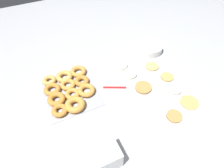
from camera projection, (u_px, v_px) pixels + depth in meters
ground_plane at (135, 91)px, 1.23m from camera, size 3.00×3.00×0.00m
pancake_0 at (143, 87)px, 1.24m from camera, size 0.10×0.10×0.01m
pancake_1 at (120, 65)px, 1.38m from camera, size 0.10×0.10×0.01m
pancake_2 at (152, 66)px, 1.38m from camera, size 0.09×0.09×0.01m
pancake_3 at (174, 89)px, 1.23m from camera, size 0.09×0.09×0.02m
pancake_4 at (174, 116)px, 1.10m from camera, size 0.09×0.09×0.01m
pancake_5 at (190, 102)px, 1.17m from camera, size 0.11×0.11×0.01m
pancake_6 at (167, 77)px, 1.31m from camera, size 0.08×0.08×0.01m
pancake_7 at (130, 74)px, 1.32m from camera, size 0.09×0.09×0.02m
donut_tray at (69, 90)px, 1.21m from camera, size 0.37×0.32×0.04m
batter_bowl at (150, 48)px, 1.48m from camera, size 0.19×0.19×0.05m
container_stack at (104, 156)px, 0.90m from camera, size 0.12×0.13×0.11m
spatula at (131, 87)px, 1.25m from camera, size 0.15×0.25×0.01m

